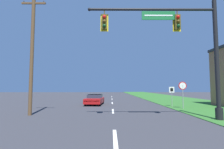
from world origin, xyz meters
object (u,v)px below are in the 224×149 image
Objects in this scene: signal_mast at (185,44)px; stop_sign at (183,89)px; route_sign_post at (172,92)px; utility_pole_near at (32,50)px; car_ahead at (95,99)px.

signal_mast is 6.76m from stop_sign.
stop_sign is 1.23× the size of route_sign_post.
stop_sign is at bearing 16.63° from utility_pole_near.
utility_pole_near reaches higher than signal_mast.
utility_pole_near reaches higher than stop_sign.
utility_pole_near is (-12.57, -3.75, 2.89)m from stop_sign.
signal_mast is 0.90× the size of utility_pole_near.
route_sign_post is at bearing 100.47° from stop_sign.
utility_pole_near is at bearing 169.08° from signal_mast.
stop_sign is (2.13, 5.77, -2.81)m from signal_mast.
utility_pole_near reaches higher than route_sign_post.
utility_pole_near is at bearing -154.93° from route_sign_post.
stop_sign is 2.02m from route_sign_post.
route_sign_post reaches higher than car_ahead.
route_sign_post is 0.22× the size of utility_pole_near.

